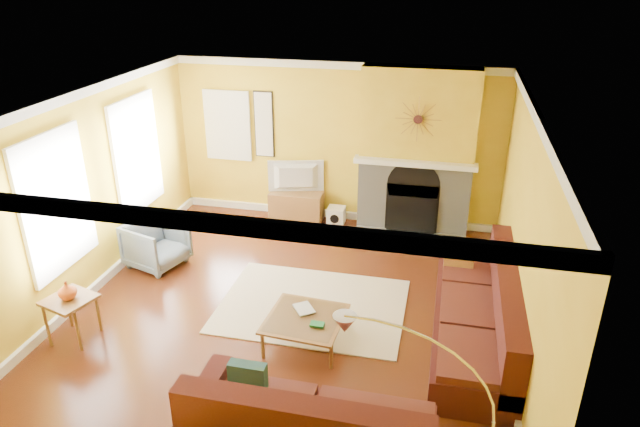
% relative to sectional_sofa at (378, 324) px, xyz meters
% --- Properties ---
extents(floor, '(5.50, 6.00, 0.02)m').
position_rel_sectional_sofa_xyz_m(floor, '(-1.24, 0.71, -0.46)').
color(floor, '#602B14').
rests_on(floor, ground).
extents(ceiling, '(5.50, 6.00, 0.02)m').
position_rel_sectional_sofa_xyz_m(ceiling, '(-1.24, 0.71, 2.26)').
color(ceiling, white).
rests_on(ceiling, ground).
extents(wall_back, '(5.50, 0.02, 2.70)m').
position_rel_sectional_sofa_xyz_m(wall_back, '(-1.24, 3.72, 0.90)').
color(wall_back, gold).
rests_on(wall_back, ground).
extents(wall_front, '(5.50, 0.02, 2.70)m').
position_rel_sectional_sofa_xyz_m(wall_front, '(-1.24, -2.30, 0.90)').
color(wall_front, gold).
rests_on(wall_front, ground).
extents(wall_left, '(0.02, 6.00, 2.70)m').
position_rel_sectional_sofa_xyz_m(wall_left, '(-4.00, 0.71, 0.90)').
color(wall_left, gold).
rests_on(wall_left, ground).
extents(wall_right, '(0.02, 6.00, 2.70)m').
position_rel_sectional_sofa_xyz_m(wall_right, '(1.52, 0.71, 0.90)').
color(wall_right, gold).
rests_on(wall_right, ground).
extents(baseboard, '(5.50, 6.00, 0.12)m').
position_rel_sectional_sofa_xyz_m(baseboard, '(-1.24, 0.71, -0.39)').
color(baseboard, white).
rests_on(baseboard, floor).
extents(crown_molding, '(5.50, 6.00, 0.12)m').
position_rel_sectional_sofa_xyz_m(crown_molding, '(-1.24, 0.71, 2.19)').
color(crown_molding, white).
rests_on(crown_molding, ceiling).
extents(window_left_near, '(0.06, 1.22, 1.72)m').
position_rel_sectional_sofa_xyz_m(window_left_near, '(-3.96, 2.01, 1.05)').
color(window_left_near, white).
rests_on(window_left_near, wall_left).
extents(window_left_far, '(0.06, 1.22, 1.72)m').
position_rel_sectional_sofa_xyz_m(window_left_far, '(-3.96, 0.11, 1.05)').
color(window_left_far, white).
rests_on(window_left_far, wall_left).
extents(window_back, '(0.82, 0.06, 1.22)m').
position_rel_sectional_sofa_xyz_m(window_back, '(-3.14, 3.67, 1.10)').
color(window_back, white).
rests_on(window_back, wall_back).
extents(wall_art, '(0.34, 0.04, 1.14)m').
position_rel_sectional_sofa_xyz_m(wall_art, '(-2.49, 3.68, 1.15)').
color(wall_art, white).
rests_on(wall_art, wall_back).
extents(fireplace, '(1.80, 0.40, 2.70)m').
position_rel_sectional_sofa_xyz_m(fireplace, '(0.11, 3.51, 0.90)').
color(fireplace, gray).
rests_on(fireplace, floor).
extents(mantel, '(1.92, 0.22, 0.08)m').
position_rel_sectional_sofa_xyz_m(mantel, '(0.11, 3.27, 0.80)').
color(mantel, white).
rests_on(mantel, fireplace).
extents(hearth, '(1.80, 0.70, 0.06)m').
position_rel_sectional_sofa_xyz_m(hearth, '(0.11, 2.96, -0.42)').
color(hearth, gray).
rests_on(hearth, floor).
extents(sunburst, '(0.70, 0.04, 0.70)m').
position_rel_sectional_sofa_xyz_m(sunburst, '(0.11, 3.28, 1.50)').
color(sunburst, olive).
rests_on(sunburst, fireplace).
extents(rug, '(2.40, 1.80, 0.02)m').
position_rel_sectional_sofa_xyz_m(rug, '(-0.97, 0.85, -0.44)').
color(rug, beige).
rests_on(rug, floor).
extents(sectional_sofa, '(3.01, 3.99, 0.90)m').
position_rel_sectional_sofa_xyz_m(sectional_sofa, '(0.00, 0.00, 0.00)').
color(sectional_sofa, '#471916').
rests_on(sectional_sofa, floor).
extents(coffee_table, '(0.94, 0.94, 0.35)m').
position_rel_sectional_sofa_xyz_m(coffee_table, '(-0.87, 0.08, -0.28)').
color(coffee_table, white).
rests_on(coffee_table, floor).
extents(media_console, '(0.91, 0.41, 0.50)m').
position_rel_sectional_sofa_xyz_m(media_console, '(-1.88, 3.44, -0.20)').
color(media_console, olive).
rests_on(media_console, floor).
extents(tv, '(0.96, 0.37, 0.55)m').
position_rel_sectional_sofa_xyz_m(tv, '(-1.88, 3.44, 0.33)').
color(tv, black).
rests_on(tv, media_console).
extents(subwoofer, '(0.29, 0.29, 0.29)m').
position_rel_sectional_sofa_xyz_m(subwoofer, '(-1.18, 3.44, -0.31)').
color(subwoofer, white).
rests_on(subwoofer, floor).
extents(armchair, '(0.95, 0.94, 0.69)m').
position_rel_sectional_sofa_xyz_m(armchair, '(-3.46, 1.41, -0.10)').
color(armchair, slate).
rests_on(armchair, floor).
extents(side_table, '(0.63, 0.63, 0.56)m').
position_rel_sectional_sofa_xyz_m(side_table, '(-3.58, -0.46, -0.17)').
color(side_table, olive).
rests_on(side_table, floor).
extents(vase, '(0.23, 0.23, 0.22)m').
position_rel_sectional_sofa_xyz_m(vase, '(-3.58, -0.46, 0.22)').
color(vase, '#D8591E').
rests_on(vase, side_table).
extents(book, '(0.32, 0.34, 0.03)m').
position_rel_sectional_sofa_xyz_m(book, '(-1.00, 0.17, -0.09)').
color(book, white).
rests_on(book, coffee_table).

